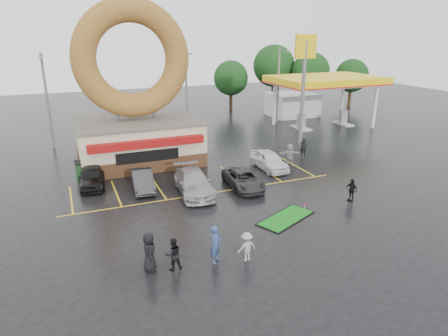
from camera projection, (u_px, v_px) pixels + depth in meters
name	position (u px, v px, depth m)	size (l,w,h in m)	color
ground	(227.00, 213.00, 25.17)	(120.00, 120.00, 0.00)	black
donut_shop	(136.00, 110.00, 34.00)	(10.20, 8.70, 13.50)	#472B19
gas_station	(310.00, 92.00, 49.47)	(12.30, 13.65, 5.90)	silver
shell_sign	(304.00, 70.00, 37.95)	(2.20, 0.36, 10.60)	slate
streetlight_left	(47.00, 99.00, 37.46)	(0.40, 2.21, 9.00)	slate
streetlight_mid	(187.00, 90.00, 43.36)	(0.40, 2.21, 9.00)	slate
streetlight_right	(279.00, 84.00, 48.54)	(0.40, 2.21, 9.00)	slate
tree_far_a	(311.00, 72.00, 59.08)	(5.60, 5.60, 8.00)	#332114
tree_far_b	(352.00, 76.00, 59.69)	(4.90, 4.90, 7.00)	#332114
tree_far_c	(274.00, 66.00, 60.93)	(6.30, 6.30, 9.00)	#332114
tree_far_d	(231.00, 78.00, 56.73)	(4.90, 4.90, 7.00)	#332114
car_black	(92.00, 177.00, 29.28)	(1.73, 4.30, 1.47)	black
car_dgrey	(143.00, 180.00, 28.75)	(1.42, 4.08, 1.35)	#323134
car_silver	(194.00, 182.00, 28.01)	(2.21, 5.43, 1.57)	#A1A2A6
car_grey	(243.00, 179.00, 29.03)	(2.10, 4.56, 1.27)	#2B2B2E
car_white	(269.00, 160.00, 32.93)	(1.81, 4.49, 1.53)	silver
person_blue	(216.00, 244.00, 19.52)	(0.71, 0.47, 1.95)	navy
person_blackjkt	(173.00, 254.00, 18.93)	(0.80, 0.62, 1.64)	black
person_hoodie	(247.00, 247.00, 19.67)	(1.00, 0.57, 1.54)	gray
person_bystander	(149.00, 252.00, 18.84)	(0.95, 0.62, 1.95)	black
person_cameraman	(351.00, 190.00, 26.68)	(0.92, 0.38, 1.57)	black
person_walker_near	(290.00, 155.00, 33.67)	(1.79, 0.57, 1.93)	#969699
person_walker_far	(303.00, 147.00, 36.33)	(0.62, 0.41, 1.71)	black
dumpster	(88.00, 170.00, 30.96)	(1.80, 1.20, 1.30)	#1B4722
putting_green	(286.00, 218.00, 24.37)	(4.33, 3.23, 0.50)	black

